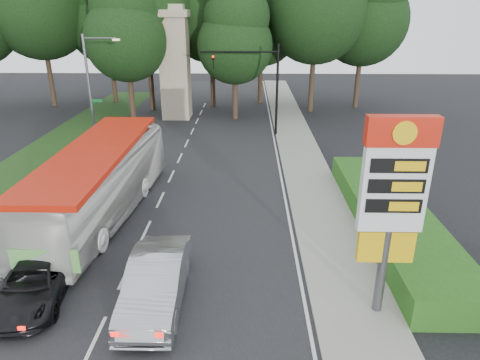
{
  "coord_description": "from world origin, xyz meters",
  "views": [
    {
      "loc": [
        4.77,
        -10.04,
        9.68
      ],
      "look_at": [
        4.39,
        8.57,
        2.2
      ],
      "focal_mm": 32.0,
      "sensor_mm": 36.0,
      "label": 1
    }
  ],
  "objects_px": {
    "traffic_signal_mast": "(261,77)",
    "suv_charcoal": "(34,281)",
    "gas_station_pylon": "(393,193)",
    "streetlight_signs": "(92,84)",
    "sedan_silver": "(156,282)",
    "transit_bus": "(99,183)",
    "monument": "(175,62)"
  },
  "relations": [
    {
      "from": "transit_bus",
      "to": "traffic_signal_mast",
      "type": "bearing_deg",
      "value": 65.93
    },
    {
      "from": "streetlight_signs",
      "to": "monument",
      "type": "height_order",
      "value": "monument"
    },
    {
      "from": "traffic_signal_mast",
      "to": "sedan_silver",
      "type": "distance_m",
      "value": 22.36
    },
    {
      "from": "streetlight_signs",
      "to": "monument",
      "type": "relative_size",
      "value": 0.8
    },
    {
      "from": "transit_bus",
      "to": "suv_charcoal",
      "type": "bearing_deg",
      "value": -87.83
    },
    {
      "from": "streetlight_signs",
      "to": "monument",
      "type": "xyz_separation_m",
      "value": [
        4.99,
        7.99,
        0.67
      ]
    },
    {
      "from": "transit_bus",
      "to": "monument",
      "type": "bearing_deg",
      "value": 93.37
    },
    {
      "from": "sedan_silver",
      "to": "suv_charcoal",
      "type": "distance_m",
      "value": 4.41
    },
    {
      "from": "sedan_silver",
      "to": "suv_charcoal",
      "type": "xyz_separation_m",
      "value": [
        -4.4,
        0.21,
        -0.2
      ]
    },
    {
      "from": "gas_station_pylon",
      "to": "streetlight_signs",
      "type": "distance_m",
      "value": 25.74
    },
    {
      "from": "streetlight_signs",
      "to": "sedan_silver",
      "type": "height_order",
      "value": "streetlight_signs"
    },
    {
      "from": "transit_bus",
      "to": "sedan_silver",
      "type": "distance_m",
      "value": 7.98
    },
    {
      "from": "monument",
      "to": "transit_bus",
      "type": "relative_size",
      "value": 0.8
    },
    {
      "from": "gas_station_pylon",
      "to": "monument",
      "type": "distance_m",
      "value": 30.17
    },
    {
      "from": "traffic_signal_mast",
      "to": "streetlight_signs",
      "type": "relative_size",
      "value": 0.9
    },
    {
      "from": "monument",
      "to": "suv_charcoal",
      "type": "relative_size",
      "value": 2.08
    },
    {
      "from": "gas_station_pylon",
      "to": "sedan_silver",
      "type": "xyz_separation_m",
      "value": [
        -7.6,
        0.35,
        -3.58
      ]
    },
    {
      "from": "transit_bus",
      "to": "sedan_silver",
      "type": "height_order",
      "value": "transit_bus"
    },
    {
      "from": "monument",
      "to": "transit_bus",
      "type": "xyz_separation_m",
      "value": [
        -0.5,
        -20.87,
        -3.34
      ]
    },
    {
      "from": "traffic_signal_mast",
      "to": "suv_charcoal",
      "type": "distance_m",
      "value": 23.41
    },
    {
      "from": "traffic_signal_mast",
      "to": "streetlight_signs",
      "type": "bearing_deg",
      "value": -171.08
    },
    {
      "from": "suv_charcoal",
      "to": "streetlight_signs",
      "type": "bearing_deg",
      "value": 95.22
    },
    {
      "from": "traffic_signal_mast",
      "to": "gas_station_pylon",
      "type": "bearing_deg",
      "value": -80.91
    },
    {
      "from": "sedan_silver",
      "to": "streetlight_signs",
      "type": "bearing_deg",
      "value": 112.79
    },
    {
      "from": "gas_station_pylon",
      "to": "traffic_signal_mast",
      "type": "height_order",
      "value": "traffic_signal_mast"
    },
    {
      "from": "traffic_signal_mast",
      "to": "sedan_silver",
      "type": "bearing_deg",
      "value": -100.67
    },
    {
      "from": "transit_bus",
      "to": "suv_charcoal",
      "type": "height_order",
      "value": "transit_bus"
    },
    {
      "from": "traffic_signal_mast",
      "to": "streetlight_signs",
      "type": "distance_m",
      "value": 12.83
    },
    {
      "from": "streetlight_signs",
      "to": "suv_charcoal",
      "type": "distance_m",
      "value": 20.26
    },
    {
      "from": "gas_station_pylon",
      "to": "suv_charcoal",
      "type": "xyz_separation_m",
      "value": [
        -12.0,
        0.55,
        -3.78
      ]
    },
    {
      "from": "sedan_silver",
      "to": "suv_charcoal",
      "type": "height_order",
      "value": "sedan_silver"
    },
    {
      "from": "traffic_signal_mast",
      "to": "suv_charcoal",
      "type": "xyz_separation_m",
      "value": [
        -8.48,
        -21.45,
        -4.0
      ]
    }
  ]
}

